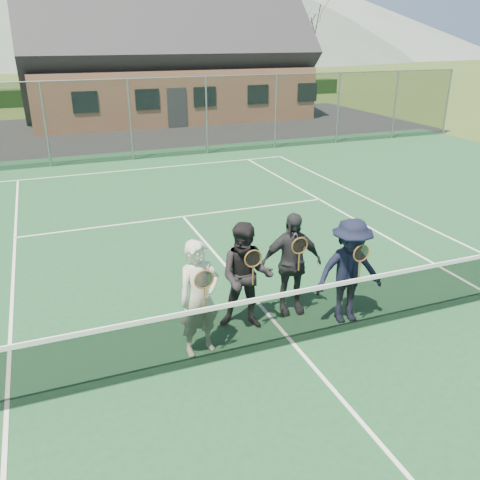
{
  "coord_description": "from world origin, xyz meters",
  "views": [
    {
      "loc": [
        -3.23,
        -5.95,
        4.5
      ],
      "look_at": [
        -0.3,
        1.5,
        1.25
      ],
      "focal_mm": 38.0,
      "sensor_mm": 36.0,
      "label": 1
    }
  ],
  "objects": [
    {
      "name": "tarmac_carpark",
      "position": [
        -4.0,
        20.0,
        0.01
      ],
      "size": [
        40.0,
        12.0,
        0.01
      ],
      "primitive_type": "cube",
      "color": "black",
      "rests_on": "ground"
    },
    {
      "name": "hedge_row",
      "position": [
        0.0,
        32.0,
        0.55
      ],
      "size": [
        40.0,
        1.2,
        1.1
      ],
      "primitive_type": "cube",
      "color": "black",
      "rests_on": "ground"
    },
    {
      "name": "court_surface",
      "position": [
        0.0,
        0.0,
        0.01
      ],
      "size": [
        30.0,
        30.0,
        0.02
      ],
      "primitive_type": "cube",
      "color": "#1C4C2B",
      "rests_on": "ground"
    },
    {
      "name": "player_d",
      "position": [
        1.15,
        0.34,
        0.92
      ],
      "size": [
        1.22,
        0.78,
        1.8
      ],
      "color": "black",
      "rests_on": "court_surface"
    },
    {
      "name": "court_markings",
      "position": [
        0.0,
        0.0,
        0.02
      ],
      "size": [
        11.03,
        23.83,
        0.01
      ],
      "color": "white",
      "rests_on": "court_surface"
    },
    {
      "name": "tree_d",
      "position": [
        12.0,
        33.0,
        5.79
      ],
      "size": [
        3.2,
        3.2,
        7.77
      ],
      "color": "#382614",
      "rests_on": "ground"
    },
    {
      "name": "tennis_net",
      "position": [
        0.0,
        0.0,
        0.54
      ],
      "size": [
        11.68,
        0.08,
        1.1
      ],
      "color": "slate",
      "rests_on": "ground"
    },
    {
      "name": "player_c",
      "position": [
        0.41,
        0.96,
        0.92
      ],
      "size": [
        1.11,
        0.61,
        1.8
      ],
      "color": "#27282D",
      "rests_on": "court_surface"
    },
    {
      "name": "tree_c",
      "position": [
        2.0,
        33.0,
        5.79
      ],
      "size": [
        3.2,
        3.2,
        7.77
      ],
      "color": "#362513",
      "rests_on": "ground"
    },
    {
      "name": "hill_east",
      "position": [
        55.0,
        95.0,
        7.0
      ],
      "size": [
        90.0,
        90.0,
        14.0
      ],
      "primitive_type": "cone",
      "color": "slate",
      "rests_on": "ground"
    },
    {
      "name": "player_a",
      "position": [
        -1.39,
        0.36,
        0.92
      ],
      "size": [
        0.73,
        0.56,
        1.8
      ],
      "color": "beige",
      "rests_on": "court_surface"
    },
    {
      "name": "ground",
      "position": [
        0.0,
        20.0,
        0.0
      ],
      "size": [
        220.0,
        220.0,
        0.0
      ],
      "primitive_type": "plane",
      "color": "#374E1B",
      "rests_on": "ground"
    },
    {
      "name": "clubhouse",
      "position": [
        4.0,
        24.0,
        3.99
      ],
      "size": [
        15.6,
        8.2,
        7.7
      ],
      "color": "#9E6B4C",
      "rests_on": "ground"
    },
    {
      "name": "perimeter_fence",
      "position": [
        0.0,
        13.5,
        1.52
      ],
      "size": [
        30.07,
        0.07,
        3.02
      ],
      "color": "slate",
      "rests_on": "ground"
    },
    {
      "name": "tree_e",
      "position": [
        18.0,
        33.0,
        5.79
      ],
      "size": [
        3.2,
        3.2,
        7.77
      ],
      "color": "#321E12",
      "rests_on": "ground"
    },
    {
      "name": "player_b",
      "position": [
        -0.48,
        0.77,
        0.92
      ],
      "size": [
        1.08,
        0.99,
        1.8
      ],
      "color": "black",
      "rests_on": "court_surface"
    }
  ]
}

